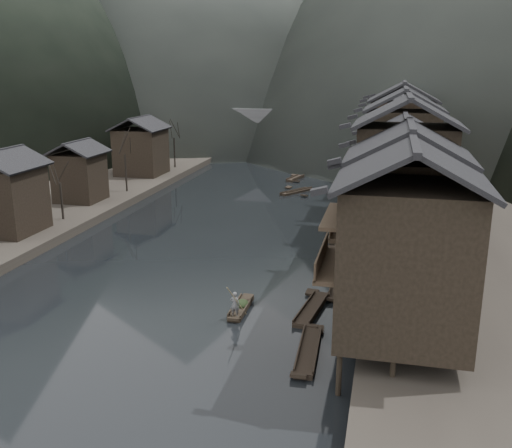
% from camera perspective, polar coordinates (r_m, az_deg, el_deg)
% --- Properties ---
extents(water, '(300.00, 300.00, 0.00)m').
position_cam_1_polar(water, '(44.40, -9.19, -7.22)').
color(water, black).
rests_on(water, ground).
extents(left_bank, '(40.00, 200.00, 1.20)m').
position_cam_1_polar(left_bank, '(94.42, -19.86, 4.67)').
color(left_bank, '#2D2823').
rests_on(left_bank, ground).
extents(stilt_houses, '(9.00, 67.60, 15.50)m').
position_cam_1_polar(stilt_houses, '(57.72, 14.38, 7.04)').
color(stilt_houses, black).
rests_on(stilt_houses, ground).
extents(left_houses, '(8.10, 53.20, 8.73)m').
position_cam_1_polar(left_houses, '(69.35, -18.93, 5.32)').
color(left_houses, black).
rests_on(left_houses, left_bank).
extents(bare_trees, '(3.71, 61.26, 7.42)m').
position_cam_1_polar(bare_trees, '(65.25, -17.55, 5.34)').
color(bare_trees, black).
rests_on(bare_trees, left_bank).
extents(moored_sampans, '(3.08, 66.28, 0.47)m').
position_cam_1_polar(moored_sampans, '(63.95, 9.01, 0.14)').
color(moored_sampans, black).
rests_on(moored_sampans, water).
extents(midriver_boats, '(5.37, 30.64, 0.45)m').
position_cam_1_polar(midriver_boats, '(89.89, 5.03, 4.77)').
color(midriver_boats, black).
rests_on(midriver_boats, water).
extents(stone_bridge, '(40.00, 6.00, 9.00)m').
position_cam_1_polar(stone_bridge, '(111.50, 4.91, 9.44)').
color(stone_bridge, '#4C4C4F').
rests_on(stone_bridge, ground).
extents(hero_sampan, '(0.99, 4.60, 0.43)m').
position_cam_1_polar(hero_sampan, '(41.58, -1.51, -8.34)').
color(hero_sampan, black).
rests_on(hero_sampan, water).
extents(cargo_heap, '(1.01, 1.33, 0.61)m').
position_cam_1_polar(cargo_heap, '(41.55, -1.44, -7.55)').
color(cargo_heap, black).
rests_on(cargo_heap, hero_sampan).
extents(boatman, '(0.71, 0.49, 1.85)m').
position_cam_1_polar(boatman, '(39.69, -2.13, -7.73)').
color(boatman, slate).
rests_on(boatman, hero_sampan).
extents(bamboo_pole, '(0.90, 2.41, 3.08)m').
position_cam_1_polar(bamboo_pole, '(38.73, -1.88, -4.41)').
color(bamboo_pole, '#8C7A51').
rests_on(bamboo_pole, boatman).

